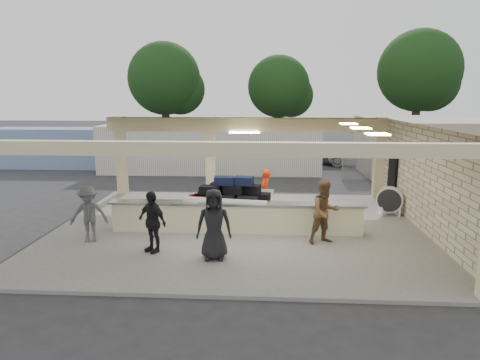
# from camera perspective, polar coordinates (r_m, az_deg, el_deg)

# --- Properties ---
(ground) EXTENTS (120.00, 120.00, 0.00)m
(ground) POSITION_cam_1_polar(r_m,az_deg,el_deg) (14.48, -0.36, -6.67)
(ground) COLOR #27272A
(ground) RESTS_ON ground
(pavilion) EXTENTS (12.01, 10.00, 3.55)m
(pavilion) POSITION_cam_1_polar(r_m,az_deg,el_deg) (14.75, 0.63, -0.90)
(pavilion) COLOR slate
(pavilion) RESTS_ON ground
(baggage_counter) EXTENTS (8.20, 0.58, 0.98)m
(baggage_counter) POSITION_cam_1_polar(r_m,az_deg,el_deg) (13.83, -0.50, -5.00)
(baggage_counter) COLOR beige
(baggage_counter) RESTS_ON pavilion
(luggage_cart) EXTENTS (3.00, 2.11, 1.62)m
(luggage_cart) POSITION_cam_1_polar(r_m,az_deg,el_deg) (14.74, -1.40, -2.36)
(luggage_cart) COLOR white
(luggage_cart) RESTS_ON pavilion
(drum_fan) EXTENTS (1.00, 0.63, 1.05)m
(drum_fan) POSITION_cam_1_polar(r_m,az_deg,el_deg) (16.67, 19.33, -2.54)
(drum_fan) COLOR white
(drum_fan) RESTS_ON pavilion
(baggage_handler) EXTENTS (0.52, 0.70, 1.73)m
(baggage_handler) POSITION_cam_1_polar(r_m,az_deg,el_deg) (15.59, 3.31, -1.71)
(baggage_handler) COLOR red
(baggage_handler) RESTS_ON pavilion
(passenger_a) EXTENTS (1.02, 0.74, 1.91)m
(passenger_a) POSITION_cam_1_polar(r_m,az_deg,el_deg) (12.94, 11.27, -4.21)
(passenger_a) COLOR brown
(passenger_a) RESTS_ON pavilion
(passenger_b) EXTENTS (1.07, 0.87, 1.75)m
(passenger_b) POSITION_cam_1_polar(r_m,az_deg,el_deg) (12.28, -11.66, -5.45)
(passenger_b) COLOR black
(passenger_b) RESTS_ON pavilion
(passenger_c) EXTENTS (1.17, 0.62, 1.72)m
(passenger_c) POSITION_cam_1_polar(r_m,az_deg,el_deg) (13.62, -19.50, -4.28)
(passenger_c) COLOR #4E4F53
(passenger_c) RESTS_ON pavilion
(passenger_d) EXTENTS (0.97, 0.45, 1.93)m
(passenger_d) POSITION_cam_1_polar(r_m,az_deg,el_deg) (11.51, -3.49, -5.92)
(passenger_d) COLOR black
(passenger_d) RESTS_ON pavilion
(car_white_a) EXTENTS (5.38, 4.03, 1.39)m
(car_white_a) POSITION_cam_1_polar(r_m,az_deg,el_deg) (28.04, 16.86, 3.08)
(car_white_a) COLOR silver
(car_white_a) RESTS_ON ground
(car_white_b) EXTENTS (4.54, 2.15, 1.38)m
(car_white_b) POSITION_cam_1_polar(r_m,az_deg,el_deg) (29.22, 28.08, 2.55)
(car_white_b) COLOR silver
(car_white_b) RESTS_ON ground
(car_dark) EXTENTS (4.05, 2.78, 1.28)m
(car_dark) POSITION_cam_1_polar(r_m,az_deg,el_deg) (28.38, 11.82, 3.31)
(car_dark) COLOR black
(car_dark) RESTS_ON ground
(container_white) EXTENTS (12.67, 2.71, 2.74)m
(container_white) POSITION_cam_1_polar(r_m,az_deg,el_deg) (24.88, -4.04, 4.12)
(container_white) COLOR white
(container_white) RESTS_ON ground
(container_blue) EXTENTS (9.36, 2.32, 2.43)m
(container_blue) POSITION_cam_1_polar(r_m,az_deg,el_deg) (28.78, -21.72, 4.01)
(container_blue) COLOR #7E9CC9
(container_blue) RESTS_ON ground
(fence) EXTENTS (12.06, 0.06, 2.03)m
(fence) POSITION_cam_1_polar(r_m,az_deg,el_deg) (25.10, 27.15, 2.24)
(fence) COLOR gray
(fence) RESTS_ON ground
(tree_left) EXTENTS (6.60, 6.30, 9.00)m
(tree_left) POSITION_cam_1_polar(r_m,az_deg,el_deg) (38.88, -9.51, 12.81)
(tree_left) COLOR #382619
(tree_left) RESTS_ON ground
(tree_mid) EXTENTS (6.00, 5.60, 8.00)m
(tree_mid) POSITION_cam_1_polar(r_m,az_deg,el_deg) (39.92, 5.64, 11.96)
(tree_mid) COLOR #382619
(tree_mid) RESTS_ON ground
(tree_right) EXTENTS (7.20, 7.00, 10.00)m
(tree_right) POSITION_cam_1_polar(r_m,az_deg,el_deg) (41.17, 23.11, 12.86)
(tree_right) COLOR #382619
(tree_right) RESTS_ON ground
(adjacent_building) EXTENTS (6.00, 8.00, 3.20)m
(adjacent_building) POSITION_cam_1_polar(r_m,az_deg,el_deg) (25.40, 23.27, 3.90)
(adjacent_building) COLOR #C1B39A
(adjacent_building) RESTS_ON ground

